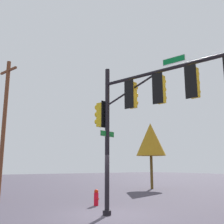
% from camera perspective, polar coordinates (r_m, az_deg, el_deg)
% --- Properties ---
extents(ground_plane, '(120.00, 120.00, 0.00)m').
position_cam_1_polar(ground_plane, '(11.97, -1.10, -21.23)').
color(ground_plane, '#413B48').
extents(signal_pole_assembly, '(6.61, 2.23, 6.46)m').
position_cam_1_polar(signal_pole_assembly, '(10.86, 7.65, 2.11)').
color(signal_pole_assembly, black).
rests_on(signal_pole_assembly, ground_plane).
extents(utility_pole, '(1.77, 0.57, 8.50)m').
position_cam_1_polar(utility_pole, '(17.32, -22.13, -2.66)').
color(utility_pole, brown).
rests_on(utility_pole, ground_plane).
extents(fire_hydrant, '(0.33, 0.24, 0.83)m').
position_cam_1_polar(fire_hydrant, '(14.68, -3.40, -17.79)').
color(fire_hydrant, red).
rests_on(fire_hydrant, ground_plane).
extents(tree_near, '(2.75, 2.75, 6.03)m').
position_cam_1_polar(tree_near, '(25.41, 8.27, -5.83)').
color(tree_near, brown).
rests_on(tree_near, ground_plane).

